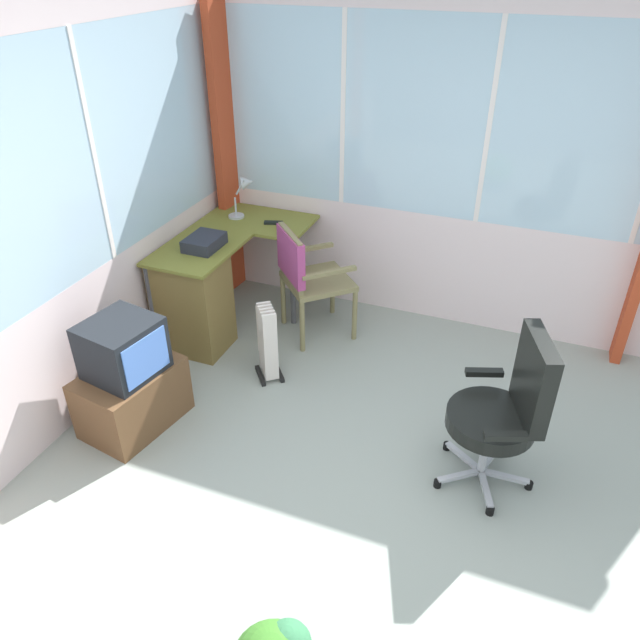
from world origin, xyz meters
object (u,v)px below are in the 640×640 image
(paper_tray, at_px, (204,242))
(tv_on_stand, at_px, (130,380))
(tv_remote, at_px, (273,223))
(space_heater, at_px, (267,340))
(desk_lamp, at_px, (245,190))
(wooden_armchair, at_px, (303,270))
(desk, at_px, (198,295))
(office_chair, at_px, (508,405))

(paper_tray, xyz_separation_m, tv_on_stand, (-1.11, -0.05, -0.48))
(tv_remote, xyz_separation_m, space_heater, (-0.90, -0.35, -0.49))
(desk_lamp, bearing_deg, wooden_armchair, -120.37)
(desk, distance_m, tv_on_stand, 1.00)
(desk_lamp, relative_size, wooden_armchair, 0.37)
(office_chair, xyz_separation_m, space_heater, (0.43, 1.69, -0.26))
(desk_lamp, xyz_separation_m, tv_on_stand, (-1.79, -0.06, -0.65))
(desk_lamp, relative_size, space_heater, 0.58)
(paper_tray, bearing_deg, desk_lamp, 0.35)
(desk_lamp, distance_m, space_heater, 1.37)
(office_chair, xyz_separation_m, tv_on_stand, (-0.37, 2.27, -0.21))
(wooden_armchair, relative_size, tv_on_stand, 1.16)
(desk, height_order, office_chair, office_chair)
(tv_remote, xyz_separation_m, office_chair, (-1.33, -2.04, -0.24))
(paper_tray, height_order, wooden_armchair, wooden_armchair)
(paper_tray, height_order, space_heater, paper_tray)
(desk_lamp, distance_m, tv_remote, 0.37)
(paper_tray, xyz_separation_m, space_heater, (-0.31, -0.64, -0.53))
(desk, xyz_separation_m, tv_on_stand, (-1.00, -0.08, -0.08))
(wooden_armchair, relative_size, office_chair, 0.92)
(desk, height_order, tv_remote, tv_remote)
(desk, xyz_separation_m, desk_lamp, (0.79, -0.03, 0.57))
(wooden_armchair, bearing_deg, paper_tray, 112.81)
(office_chair, relative_size, space_heater, 1.70)
(desk, xyz_separation_m, paper_tray, (0.11, -0.03, 0.40))
(tv_remote, bearing_deg, wooden_armchair, -146.02)
(wooden_armchair, bearing_deg, desk, 119.21)
(tv_on_stand, bearing_deg, office_chair, -80.84)
(desk_lamp, bearing_deg, paper_tray, -179.65)
(tv_remote, bearing_deg, space_heater, -176.45)
(tv_on_stand, distance_m, space_heater, 0.99)
(desk_lamp, xyz_separation_m, space_heater, (-0.99, -0.64, -0.69))
(wooden_armchair, bearing_deg, tv_on_stand, 155.90)
(desk_lamp, height_order, tv_on_stand, desk_lamp)
(paper_tray, height_order, office_chair, office_chair)
(paper_tray, bearing_deg, wooden_armchair, -67.19)
(tv_remote, relative_size, office_chair, 0.15)
(tv_on_stand, bearing_deg, space_heater, -36.28)
(tv_on_stand, xyz_separation_m, space_heater, (0.80, -0.58, -0.05))
(tv_remote, xyz_separation_m, paper_tray, (-0.59, 0.29, 0.03))
(office_chair, height_order, tv_on_stand, office_chair)
(desk_lamp, bearing_deg, space_heater, -147.12)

